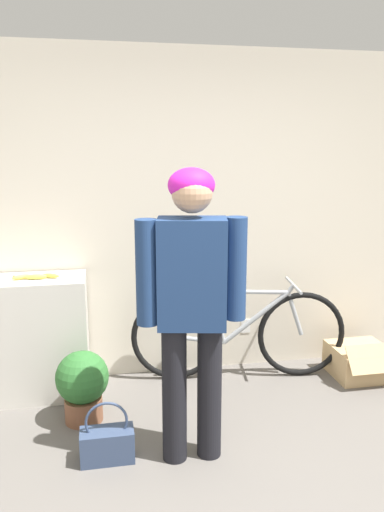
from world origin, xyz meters
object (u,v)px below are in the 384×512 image
object	(u,v)px
bicycle	(239,333)
potted_plant	(83,383)
person	(192,292)
banana	(35,276)
cardboard_box	(359,361)
handbag	(107,443)

from	to	relation	value
bicycle	potted_plant	size ratio (longest dim) A/B	3.45
person	banana	bearing A→B (deg)	146.65
banana	cardboard_box	xyz separation A→B (m)	(2.53, -0.13, -0.81)
potted_plant	handbag	bearing A→B (deg)	-72.77
banana	handbag	xyz separation A→B (m)	(0.46, -0.91, -0.82)
bicycle	handbag	size ratio (longest dim) A/B	4.54
handbag	potted_plant	xyz separation A→B (m)	(-0.15, 0.48, 0.16)
cardboard_box	handbag	bearing A→B (deg)	-159.41
person	cardboard_box	world-z (taller)	person
bicycle	cardboard_box	distance (m)	1.03
person	banana	distance (m)	1.37
bicycle	banana	distance (m)	1.64
person	potted_plant	world-z (taller)	person
potted_plant	person	bearing A→B (deg)	-39.18
banana	person	bearing A→B (deg)	-44.59
handbag	cardboard_box	bearing A→B (deg)	20.59
banana	cardboard_box	world-z (taller)	banana
bicycle	banana	world-z (taller)	banana
potted_plant	banana	bearing A→B (deg)	126.67
banana	handbag	distance (m)	1.31
handbag	banana	bearing A→B (deg)	117.14
bicycle	handbag	bearing A→B (deg)	-131.69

